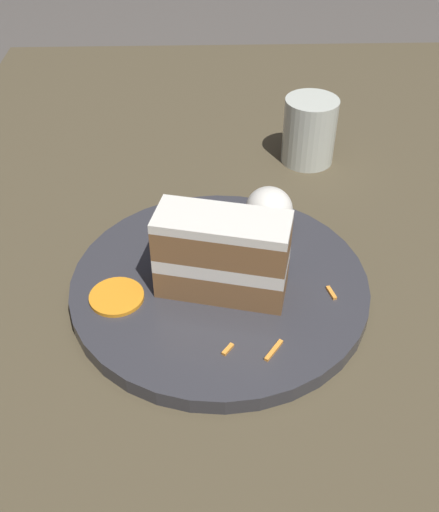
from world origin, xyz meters
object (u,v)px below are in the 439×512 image
at_px(drinking_glass, 309,135).
at_px(cream_dollop, 266,209).
at_px(orange_garnish, 117,297).
at_px(cake_slice, 222,255).
at_px(plate, 220,285).

bearing_deg(drinking_glass, cream_dollop, -23.06).
bearing_deg(orange_garnish, cake_slice, 95.72).
distance_m(plate, orange_garnish, 0.11).
relative_size(cake_slice, orange_garnish, 2.49).
height_order(plate, cream_dollop, cream_dollop).
relative_size(cream_dollop, drinking_glass, 0.66).
xyz_separation_m(cream_dollop, drinking_glass, (-0.17, 0.07, -0.00)).
distance_m(plate, cake_slice, 0.06).
xyz_separation_m(cream_dollop, orange_garnish, (0.12, -0.16, -0.02)).
height_order(cake_slice, drinking_glass, cake_slice).
bearing_deg(orange_garnish, cream_dollop, 126.18).
height_order(plate, cake_slice, cake_slice).
bearing_deg(orange_garnish, plate, 103.65).
height_order(orange_garnish, drinking_glass, drinking_glass).
xyz_separation_m(plate, drinking_glass, (-0.27, 0.13, 0.03)).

